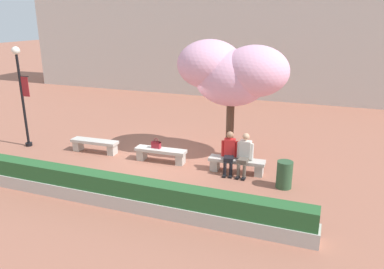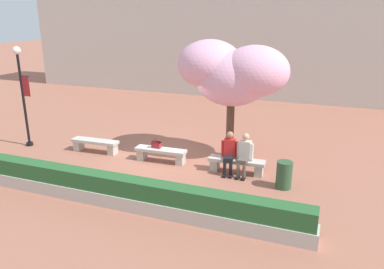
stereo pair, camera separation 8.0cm
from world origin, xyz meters
name	(u,v)px [view 2 (the right image)]	position (x,y,z in m)	size (l,w,h in m)	color
ground_plane	(161,162)	(0.00, 0.00, 0.00)	(100.00, 100.00, 0.00)	#9E604C
building_facade	(249,34)	(0.00, 12.49, 3.54)	(28.00, 4.00, 7.07)	beige
stone_bench_west_end	(95,144)	(-2.56, 0.00, 0.30)	(1.73, 0.49, 0.45)	#BCB7AD
stone_bench_near_west	(161,153)	(0.00, 0.00, 0.30)	(1.73, 0.49, 0.45)	#BCB7AD
stone_bench_center	(237,164)	(2.56, 0.00, 0.30)	(1.73, 0.49, 0.45)	#BCB7AD
person_seated_left	(229,151)	(2.33, -0.05, 0.70)	(0.50, 0.72, 1.29)	black
person_seated_right	(244,153)	(2.80, -0.05, 0.70)	(0.51, 0.69, 1.29)	black
handbag	(156,144)	(-0.17, 0.02, 0.58)	(0.30, 0.15, 0.34)	#A3232D
cherry_tree_main	(231,72)	(1.94, 1.34, 2.88)	(3.68, 2.20, 3.89)	#513828
lamp_post_with_banner	(22,87)	(-5.25, -0.29, 2.18)	(0.54, 0.28, 3.61)	black
planter_hedge_foreground	(108,190)	(0.00, -3.09, 0.39)	(10.29, 0.50, 0.80)	#BCB7AD
trash_bin	(284,175)	(4.06, -0.55, 0.39)	(0.44, 0.44, 0.78)	#2D5133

